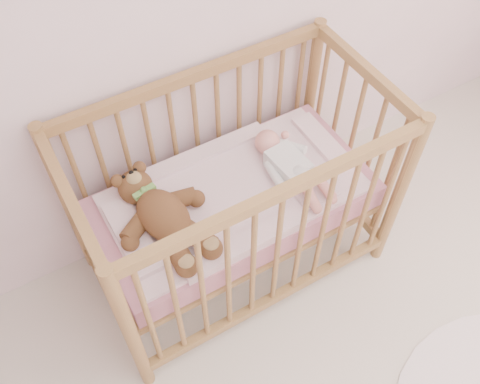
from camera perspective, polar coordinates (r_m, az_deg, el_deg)
crib at (r=2.40m, az=-0.60°, el=-0.93°), size 1.36×0.76×1.00m
mattress at (r=2.41m, az=-0.60°, el=-1.14°), size 1.22×0.62×0.13m
blanket at (r=2.35m, az=-0.61°, el=-0.06°), size 1.10×0.58×0.06m
baby at (r=2.37m, az=5.18°, el=3.27°), size 0.29×0.54×0.12m
teddy_bear at (r=2.19m, az=-8.14°, el=-2.62°), size 0.52×0.66×0.17m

